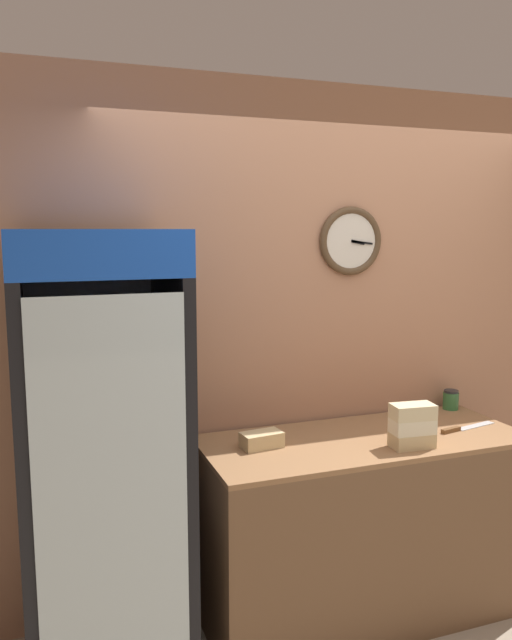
# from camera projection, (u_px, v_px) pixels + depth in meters

# --- Properties ---
(wall_back) EXTENTS (5.20, 0.09, 2.70)m
(wall_back) POSITION_uv_depth(u_px,v_px,m) (331.00, 340.00, 3.40)
(wall_back) COLOR #AD7A5B
(wall_back) RESTS_ON ground_plane
(prep_counter) EXTENTS (1.63, 0.67, 0.93)m
(prep_counter) POSITION_uv_depth(u_px,v_px,m) (362.00, 525.00, 3.18)
(prep_counter) COLOR brown
(prep_counter) RESTS_ON ground_plane
(beverage_cooler) EXTENTS (0.66, 0.72, 1.96)m
(beverage_cooler) POSITION_uv_depth(u_px,v_px,m) (100.00, 440.00, 2.68)
(beverage_cooler) COLOR black
(beverage_cooler) RESTS_ON ground_plane
(sandwich_stack_bottom) EXTENTS (0.21, 0.12, 0.07)m
(sandwich_stack_bottom) POSITION_uv_depth(u_px,v_px,m) (412.00, 440.00, 2.96)
(sandwich_stack_bottom) COLOR tan
(sandwich_stack_bottom) RESTS_ON prep_counter
(sandwich_stack_middle) EXTENTS (0.21, 0.13, 0.07)m
(sandwich_stack_middle) POSITION_uv_depth(u_px,v_px,m) (412.00, 426.00, 2.95)
(sandwich_stack_middle) COLOR beige
(sandwich_stack_middle) RESTS_ON sandwich_stack_bottom
(sandwich_stack_top) EXTENTS (0.21, 0.13, 0.07)m
(sandwich_stack_top) POSITION_uv_depth(u_px,v_px,m) (413.00, 411.00, 2.94)
(sandwich_stack_top) COLOR beige
(sandwich_stack_top) RESTS_ON sandwich_stack_middle
(sandwich_flat_left) EXTENTS (0.21, 0.13, 0.07)m
(sandwich_flat_left) POSITION_uv_depth(u_px,v_px,m) (262.00, 440.00, 2.96)
(sandwich_flat_left) COLOR tan
(sandwich_flat_left) RESTS_ON prep_counter
(chefs_knife) EXTENTS (0.37, 0.11, 0.02)m
(chefs_knife) POSITION_uv_depth(u_px,v_px,m) (461.00, 428.00, 3.22)
(chefs_knife) COLOR silver
(chefs_knife) RESTS_ON prep_counter
(condiment_jar) EXTENTS (0.09, 0.09, 0.11)m
(condiment_jar) POSITION_uv_depth(u_px,v_px,m) (451.00, 400.00, 3.59)
(condiment_jar) COLOR #336B38
(condiment_jar) RESTS_ON prep_counter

